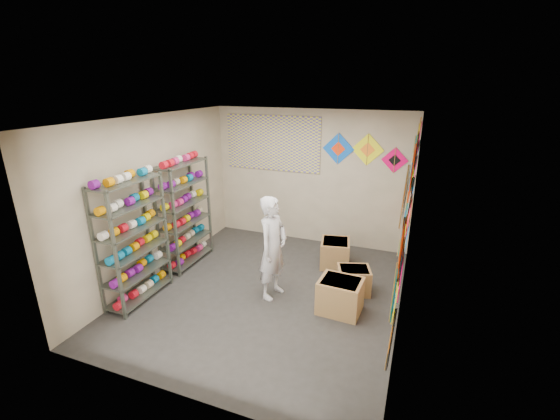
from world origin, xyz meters
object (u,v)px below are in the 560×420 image
at_px(carton_c, 335,253).
at_px(shopkeeper, 273,248).
at_px(carton_a, 340,296).
at_px(shelf_rack_front, 133,241).
at_px(carton_b, 353,280).
at_px(shelf_rack_back, 185,214).

bearing_deg(carton_c, shopkeeper, -128.59).
xyz_separation_m(shopkeeper, carton_a, (1.07, -0.07, -0.56)).
xyz_separation_m(shelf_rack_front, carton_a, (2.97, 0.75, -0.70)).
height_order(shelf_rack_front, carton_b, shelf_rack_front).
relative_size(shopkeeper, carton_b, 3.22).
bearing_deg(carton_a, shelf_rack_front, -162.38).
relative_size(shelf_rack_front, carton_a, 3.16).
bearing_deg(carton_c, carton_a, -85.40).
height_order(shopkeeper, carton_b, shopkeeper).
xyz_separation_m(carton_a, carton_c, (-0.40, 1.39, -0.01)).
relative_size(shelf_rack_back, carton_c, 3.43).
distance_m(shelf_rack_back, shopkeeper, 1.96).
bearing_deg(carton_a, shelf_rack_back, 172.92).
bearing_deg(shopkeeper, carton_a, -83.30).
height_order(carton_a, carton_b, carton_a).
bearing_deg(shelf_rack_back, carton_c, 17.94).
height_order(shopkeeper, carton_c, shopkeeper).
bearing_deg(shelf_rack_front, carton_a, 14.12).
bearing_deg(carton_b, shelf_rack_back, 162.94).
xyz_separation_m(shelf_rack_back, shopkeeper, (1.89, -0.48, -0.14)).
xyz_separation_m(carton_a, carton_b, (0.09, 0.60, -0.05)).
height_order(shelf_rack_back, carton_b, shelf_rack_back).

